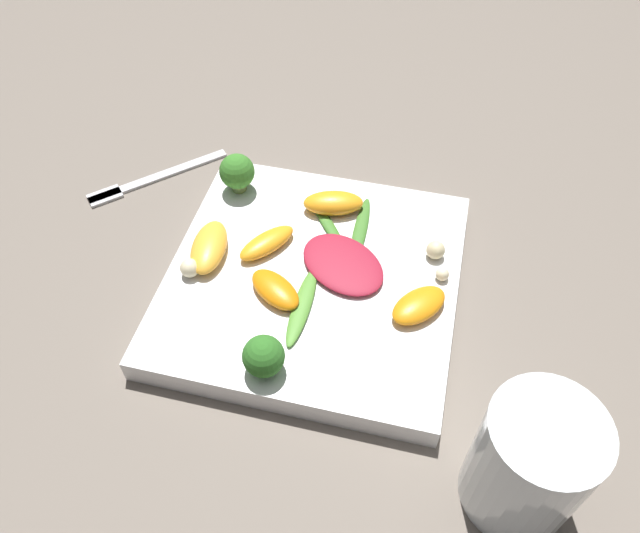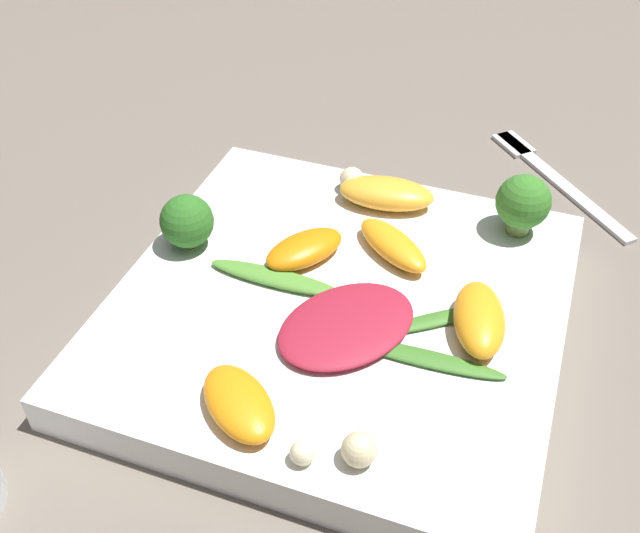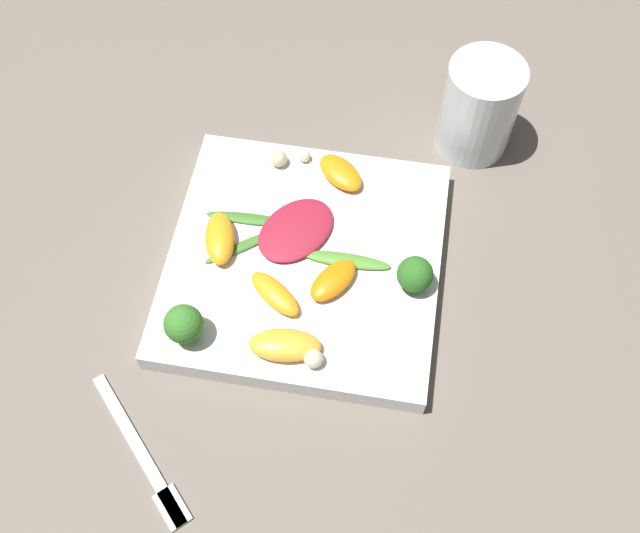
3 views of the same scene
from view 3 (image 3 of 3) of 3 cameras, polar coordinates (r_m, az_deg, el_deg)
name	(u,v)px [view 3 (image 3 of 3)]	position (r m, az deg, el deg)	size (l,w,h in m)	color
ground_plane	(305,268)	(0.77, -1.16, -0.15)	(2.40, 2.40, 0.00)	#6B6056
plate	(305,262)	(0.76, -1.18, 0.33)	(0.27, 0.27, 0.03)	white
drinking_glass	(479,108)	(0.84, 12.02, 11.75)	(0.08, 0.08, 0.11)	white
fork	(148,464)	(0.71, -13.00, -14.48)	(0.13, 0.13, 0.01)	silver
radicchio_leaf_0	(296,230)	(0.76, -1.85, 2.80)	(0.10, 0.11, 0.01)	maroon
orange_segment_0	(219,241)	(0.75, -7.71, 1.91)	(0.04, 0.07, 0.02)	orange
orange_segment_1	(282,345)	(0.70, -2.95, -5.97)	(0.07, 0.04, 0.02)	#FCAD33
orange_segment_2	(275,294)	(0.72, -3.45, -2.09)	(0.06, 0.06, 0.02)	orange
orange_segment_3	(333,280)	(0.73, 1.01, -1.07)	(0.06, 0.06, 0.02)	orange
orange_segment_4	(341,173)	(0.80, 1.58, 7.16)	(0.06, 0.06, 0.02)	orange
broccoli_floret_0	(184,325)	(0.70, -10.34, -4.37)	(0.04, 0.04, 0.04)	#7A9E51
broccoli_floret_1	(415,274)	(0.72, 7.25, -0.61)	(0.04, 0.04, 0.04)	#84AD5B
arugula_sprig_0	(347,257)	(0.75, 2.09, 0.69)	(0.09, 0.02, 0.01)	#518E33
arugula_sprig_1	(250,219)	(0.78, -5.34, 3.64)	(0.09, 0.02, 0.00)	#3D7528
arugula_sprig_2	(243,245)	(0.76, -5.85, 1.63)	(0.07, 0.06, 0.00)	#3D7528
macadamia_nut_0	(314,359)	(0.69, -0.50, -7.04)	(0.02, 0.02, 0.02)	beige
macadamia_nut_1	(279,158)	(0.81, -3.17, 8.22)	(0.02, 0.02, 0.02)	beige
macadamia_nut_2	(304,156)	(0.81, -1.20, 8.40)	(0.01, 0.01, 0.01)	beige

